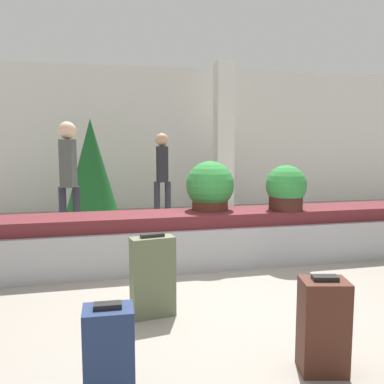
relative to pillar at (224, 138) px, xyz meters
The scene contains 12 objects.
ground_plane 5.67m from the pillar, 106.95° to the right, with size 18.00×18.00×0.00m, color gray.
back_wall 1.85m from the pillar, 149.19° to the left, with size 18.00×0.06×3.20m.
carousel 4.26m from the pillar, 112.97° to the right, with size 6.22×0.82×0.67m.
pillar is the anchor object (origin of this frame).
suitcase_0 7.12m from the pillar, 112.94° to the right, with size 0.30×0.24×0.62m.
suitcase_2 5.85m from the pillar, 113.67° to the right, with size 0.40×0.22×0.75m.
suitcase_3 6.67m from the pillar, 101.59° to the right, with size 0.35×0.31×0.67m.
potted_plant_0 3.92m from the pillar, 110.01° to the right, with size 0.62×0.62×0.63m.
potted_plant_1 3.95m from the pillar, 95.66° to the right, with size 0.52×0.52×0.58m.
traveler_0 3.95m from the pillar, 142.87° to the right, with size 0.31×0.35×1.83m.
traveler_1 2.06m from the pillar, 141.73° to the right, with size 0.31×0.33×1.68m.
decorated_tree 2.97m from the pillar, 163.32° to the right, with size 0.98×0.98×1.95m.
Camera 1 is at (-1.21, -3.66, 1.55)m, focal length 40.00 mm.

